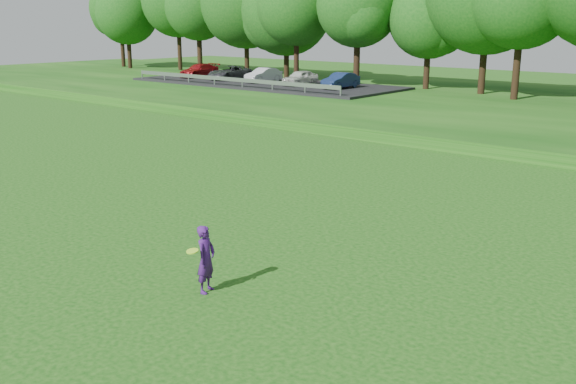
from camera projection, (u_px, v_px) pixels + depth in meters
The scene contains 5 objects.
ground at pixel (83, 274), 15.24m from camera, with size 140.00×140.00×0.00m, color #0E430C.
berm at pixel (557, 111), 40.34m from camera, with size 130.00×30.00×0.60m, color #0E430C.
walking_path at pixel (457, 149), 30.05m from camera, with size 130.00×1.60×0.04m, color gray.
parking_lot at pixel (257, 79), 54.48m from camera, with size 24.00×9.00×1.38m.
woman at pixel (206, 259), 14.07m from camera, with size 0.52×0.81×1.53m.
Camera 1 is at (12.88, -7.76, 5.83)m, focal length 40.00 mm.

